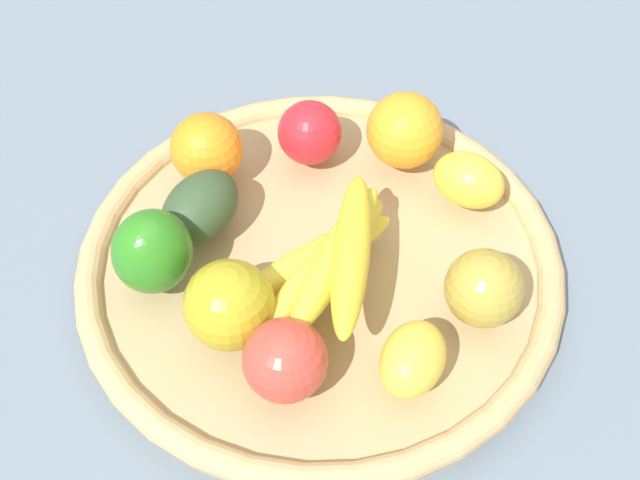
{
  "coord_description": "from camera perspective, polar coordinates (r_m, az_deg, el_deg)",
  "views": [
    {
      "loc": [
        -0.44,
        0.25,
        0.67
      ],
      "look_at": [
        0.0,
        0.0,
        0.06
      ],
      "focal_mm": 48.38,
      "sensor_mm": 36.0,
      "label": 1
    }
  ],
  "objects": [
    {
      "name": "bell_pepper",
      "position": [
        0.77,
        -11.02,
        -0.76
      ],
      "size": [
        0.08,
        0.08,
        0.08
      ],
      "primitive_type": "ellipsoid",
      "rotation": [
        0.0,
        0.0,
        4.83
      ],
      "color": "#2C7D1F",
      "rests_on": "basket"
    },
    {
      "name": "apple_2",
      "position": [
        0.87,
        -0.68,
        7.12
      ],
      "size": [
        0.09,
        0.09,
        0.07
      ],
      "primitive_type": "sphere",
      "rotation": [
        0.0,
        0.0,
        3.6
      ],
      "color": "red",
      "rests_on": "basket"
    },
    {
      "name": "avocado",
      "position": [
        0.81,
        -7.93,
        2.13
      ],
      "size": [
        0.09,
        0.11,
        0.06
      ],
      "primitive_type": "ellipsoid",
      "rotation": [
        0.0,
        0.0,
        2.04
      ],
      "color": "#334C2F",
      "rests_on": "basket"
    },
    {
      "name": "ground_plane",
      "position": [
        0.84,
        0.0,
        -2.59
      ],
      "size": [
        2.4,
        2.4,
        0.0
      ],
      "primitive_type": "plane",
      "color": "slate",
      "rests_on": "ground"
    },
    {
      "name": "orange_0",
      "position": [
        0.86,
        -7.52,
        6.01
      ],
      "size": [
        0.09,
        0.09,
        0.07
      ],
      "primitive_type": "sphere",
      "rotation": [
        0.0,
        0.0,
        1.21
      ],
      "color": "orange",
      "rests_on": "basket"
    },
    {
      "name": "apple_1",
      "position": [
        0.7,
        -2.33,
        -7.95
      ],
      "size": [
        0.09,
        0.09,
        0.07
      ],
      "primitive_type": "sphere",
      "rotation": [
        0.0,
        0.0,
        5.16
      ],
      "color": "#CB4336",
      "rests_on": "basket"
    },
    {
      "name": "orange_1",
      "position": [
        0.87,
        5.63,
        7.24
      ],
      "size": [
        0.11,
        0.11,
        0.08
      ],
      "primitive_type": "sphere",
      "rotation": [
        0.0,
        0.0,
        3.7
      ],
      "color": "orange",
      "rests_on": "basket"
    },
    {
      "name": "basket",
      "position": [
        0.83,
        0.0,
        -1.75
      ],
      "size": [
        0.46,
        0.46,
        0.04
      ],
      "color": "tan",
      "rests_on": "ground_plane"
    },
    {
      "name": "lemon_0",
      "position": [
        0.72,
        5.94,
        -7.95
      ],
      "size": [
        0.08,
        0.09,
        0.05
      ],
      "primitive_type": "ellipsoid",
      "rotation": [
        0.0,
        0.0,
        5.32
      ],
      "color": "yellow",
      "rests_on": "basket"
    },
    {
      "name": "banana_bunch",
      "position": [
        0.76,
        0.78,
        -1.19
      ],
      "size": [
        0.16,
        0.18,
        0.08
      ],
      "color": "yellow",
      "rests_on": "basket"
    },
    {
      "name": "lemon_1",
      "position": [
        0.85,
        9.8,
        3.93
      ],
      "size": [
        0.09,
        0.08,
        0.05
      ],
      "primitive_type": "ellipsoid",
      "rotation": [
        0.0,
        0.0,
        0.48
      ],
      "color": "yellow",
      "rests_on": "basket"
    },
    {
      "name": "apple_3",
      "position": [
        0.73,
        -6.02,
        -4.29
      ],
      "size": [
        0.11,
        0.11,
        0.08
      ],
      "primitive_type": "sphere",
      "rotation": [
        0.0,
        0.0,
        0.87
      ],
      "color": "#AC9F21",
      "rests_on": "basket"
    },
    {
      "name": "apple_0",
      "position": [
        0.76,
        10.79,
        -3.14
      ],
      "size": [
        0.1,
        0.1,
        0.07
      ],
      "primitive_type": "sphere",
      "rotation": [
        0.0,
        0.0,
        5.72
      ],
      "color": "#AB9639",
      "rests_on": "basket"
    }
  ]
}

